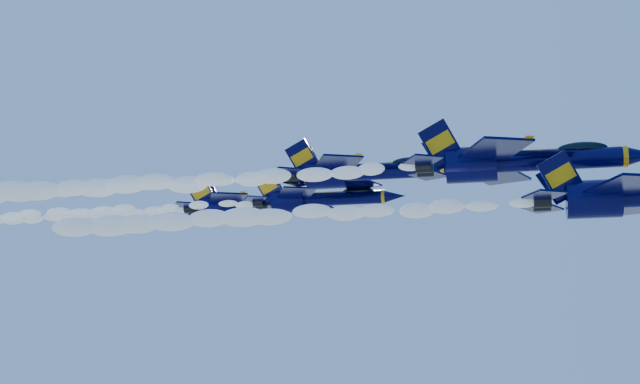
% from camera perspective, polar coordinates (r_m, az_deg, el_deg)
% --- Properties ---
extents(smoke_trail_jet_lead, '(40.14, 1.97, 1.77)m').
position_cam_1_polar(smoke_trail_jet_lead, '(72.59, -2.42, -1.49)').
color(smoke_trail_jet_lead, white).
extents(jet_second, '(19.91, 16.33, 7.40)m').
position_cam_1_polar(jet_second, '(76.44, 12.64, 1.96)').
color(jet_second, '#030232').
extents(smoke_trail_jet_second, '(40.14, 2.06, 1.85)m').
position_cam_1_polar(smoke_trail_jet_second, '(81.01, -7.98, 0.67)').
color(smoke_trail_jet_second, white).
extents(jet_third, '(18.42, 15.11, 6.84)m').
position_cam_1_polar(jet_third, '(88.47, 2.78, 1.30)').
color(jet_third, '#030232').
extents(smoke_trail_jet_third, '(40.14, 1.90, 1.71)m').
position_cam_1_polar(smoke_trail_jet_third, '(96.69, -13.79, 0.23)').
color(smoke_trail_jet_third, white).
extents(jet_fourth, '(16.49, 13.53, 6.13)m').
position_cam_1_polar(jet_fourth, '(95.72, -0.07, -0.45)').
color(jet_fourth, '#030232').
extents(smoke_trail_jet_fourth, '(40.14, 1.71, 1.53)m').
position_cam_1_polar(smoke_trail_jet_fourth, '(104.58, -14.76, -1.27)').
color(smoke_trail_jet_fourth, white).
extents(jet_fifth, '(19.77, 16.22, 7.35)m').
position_cam_1_polar(jet_fifth, '(107.95, -4.23, -0.84)').
color(jet_fifth, '#030232').
extents(smoke_trail_jet_fifth, '(40.14, 2.04, 1.84)m').
position_cam_1_polar(smoke_trail_jet_fifth, '(118.89, -17.56, -1.56)').
color(smoke_trail_jet_fifth, white).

